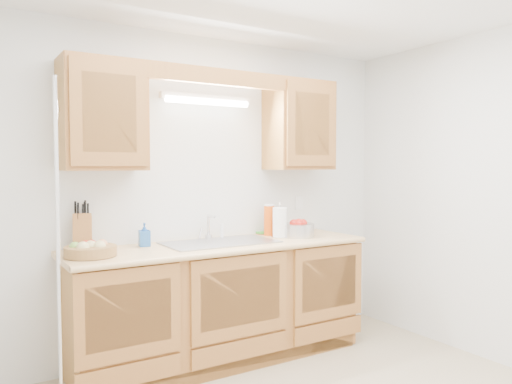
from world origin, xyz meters
TOP-DOWN VIEW (x-y plane):
  - room at (0.00, 0.00)m, footprint 3.52×3.50m
  - base_cabinets at (0.00, 1.20)m, footprint 2.20×0.60m
  - countertop at (0.00, 1.19)m, footprint 2.30×0.63m
  - upper_cabinet_left at (-0.83, 1.33)m, footprint 0.55×0.33m
  - upper_cabinet_right at (0.83, 1.33)m, footprint 0.55×0.33m
  - valance at (0.00, 1.19)m, footprint 2.20×0.05m
  - fluorescent_fixture at (0.00, 1.42)m, footprint 0.76×0.08m
  - sink at (0.00, 1.21)m, footprint 0.84×0.46m
  - wire_shelf_pole at (-1.20, 0.94)m, footprint 0.03×0.03m
  - outlet_plate at (0.95, 1.49)m, footprint 0.08×0.01m
  - fruit_basket at (-0.97, 1.14)m, footprint 0.43×0.43m
  - knife_block at (-0.96, 1.40)m, footprint 0.17×0.23m
  - orange_canister at (0.54, 1.36)m, footprint 0.10×0.10m
  - soap_bottle at (-0.54, 1.35)m, footprint 0.09×0.09m
  - sponge at (0.54, 1.44)m, footprint 0.12×0.08m
  - paper_towel at (0.54, 1.20)m, footprint 0.14×0.14m
  - apple_bowl at (0.70, 1.17)m, footprint 0.34×0.34m

SIDE VIEW (x-z plane):
  - base_cabinets at x=0.00m, z-range 0.01..0.87m
  - sink at x=0.00m, z-range 0.65..1.01m
  - countertop at x=0.00m, z-range 0.86..0.90m
  - sponge at x=0.54m, z-range 0.90..0.92m
  - fruit_basket at x=-0.97m, z-range 0.89..1.00m
  - apple_bowl at x=0.70m, z-range 0.89..1.04m
  - soap_bottle at x=-0.54m, z-range 0.90..1.07m
  - wire_shelf_pole at x=-1.20m, z-range 0.00..2.00m
  - paper_towel at x=0.54m, z-range 0.87..1.17m
  - knife_block at x=-0.96m, z-range 0.85..1.21m
  - orange_canister at x=0.54m, z-range 0.90..1.16m
  - outlet_plate at x=0.95m, z-range 1.09..1.21m
  - room at x=0.00m, z-range 0.00..2.50m
  - upper_cabinet_left at x=-0.83m, z-range 1.45..2.20m
  - upper_cabinet_right at x=0.83m, z-range 1.45..2.20m
  - fluorescent_fixture at x=0.00m, z-range 1.96..2.04m
  - valance at x=0.00m, z-range 2.08..2.20m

